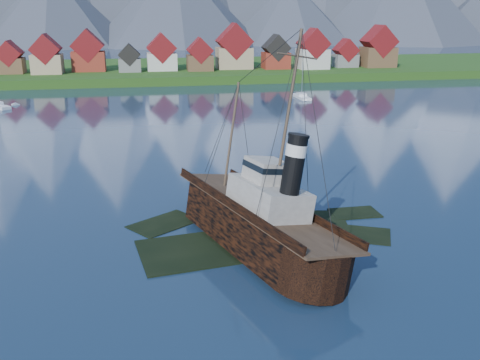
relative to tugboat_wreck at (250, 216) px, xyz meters
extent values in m
plane|color=#172940|center=(-0.14, 1.14, -3.08)|extent=(1400.00, 1400.00, 0.00)
cube|color=black|center=(-3.14, -0.86, -3.40)|extent=(19.08, 11.42, 1.00)
cube|color=black|center=(5.86, 5.14, -3.46)|extent=(15.15, 9.76, 1.00)
cube|color=black|center=(1.86, 10.14, -3.36)|extent=(11.45, 9.06, 1.00)
cube|color=black|center=(11.86, 0.14, -3.50)|extent=(10.27, 8.34, 1.00)
cube|color=black|center=(-9.14, 7.14, -3.48)|extent=(9.42, 8.68, 1.00)
cube|color=black|center=(14.86, 6.14, -3.43)|extent=(6.00, 4.00, 1.00)
cube|color=#1B4413|center=(-0.14, 171.14, -3.08)|extent=(600.00, 80.00, 3.20)
cube|color=#3F3D38|center=(-0.14, 133.14, -3.08)|extent=(600.00, 2.50, 2.00)
cube|color=brown|center=(-56.14, 154.14, 2.67)|extent=(9.00, 8.00, 5.50)
cube|color=maroon|center=(-56.14, 154.14, 7.04)|extent=(9.16, 8.16, 9.16)
cube|color=tan|center=(-43.14, 151.14, 3.32)|extent=(10.50, 9.00, 6.80)
cube|color=maroon|center=(-43.14, 151.14, 8.61)|extent=(10.69, 9.18, 10.69)
cube|color=maroon|center=(-29.14, 157.14, 3.52)|extent=(12.00, 8.50, 7.20)
cube|color=maroon|center=(-29.14, 157.14, 9.28)|extent=(12.22, 8.67, 12.22)
cube|color=slate|center=(-14.14, 152.14, 2.32)|extent=(8.00, 7.00, 4.80)
cube|color=black|center=(-14.14, 152.14, 6.16)|extent=(8.15, 7.14, 8.15)
cube|color=beige|center=(-2.14, 155.14, 3.12)|extent=(11.00, 9.50, 6.40)
cube|color=maroon|center=(-2.14, 155.14, 8.30)|extent=(11.20, 9.69, 11.20)
cube|color=brown|center=(11.86, 151.14, 2.82)|extent=(9.50, 8.00, 5.80)
cube|color=maroon|center=(11.86, 151.14, 7.43)|extent=(9.67, 8.16, 9.67)
cube|color=tan|center=(25.86, 156.14, 3.92)|extent=(13.50, 10.00, 8.00)
cube|color=maroon|center=(25.86, 156.14, 10.35)|extent=(13.75, 10.20, 13.75)
cube|color=maroon|center=(41.86, 153.14, 3.02)|extent=(10.00, 8.50, 6.20)
cube|color=black|center=(41.86, 153.14, 7.92)|extent=(10.18, 8.67, 10.18)
cube|color=beige|center=(55.86, 150.14, 3.67)|extent=(11.50, 9.00, 7.50)
cube|color=maroon|center=(55.86, 150.14, 9.49)|extent=(11.71, 9.18, 11.71)
cube|color=slate|center=(70.86, 154.14, 2.42)|extent=(9.00, 7.50, 5.00)
cube|color=maroon|center=(70.86, 154.14, 6.54)|extent=(9.16, 7.65, 9.16)
cube|color=brown|center=(83.86, 152.14, 3.82)|extent=(12.50, 10.00, 7.80)
cube|color=maroon|center=(83.86, 152.14, 9.97)|extent=(12.73, 10.20, 12.73)
cone|color=#2D333D|center=(-70.14, 375.14, 23.92)|extent=(120.00, 120.00, 58.00)
cone|color=#2D333D|center=(19.86, 370.14, 27.92)|extent=(136.00, 136.00, 66.00)
cone|color=#2D333D|center=(109.86, 374.14, 19.92)|extent=(110.00, 110.00, 50.00)
cube|color=black|center=(0.00, -1.54, -0.77)|extent=(7.19, 20.70, 4.31)
cone|color=black|center=(0.00, 11.89, -0.77)|extent=(7.19, 7.19, 7.19)
cylinder|color=black|center=(0.00, -11.89, -0.77)|extent=(7.19, 7.19, 4.31)
cube|color=#4C3826|center=(0.00, -1.54, 1.49)|extent=(7.04, 27.31, 0.26)
cube|color=black|center=(-3.45, -1.54, 1.95)|extent=(0.21, 26.44, 0.92)
cube|color=black|center=(3.45, -1.54, 1.95)|extent=(0.21, 26.44, 0.92)
cube|color=#ADA89E|center=(0.00, -3.08, 3.03)|extent=(5.34, 8.73, 3.08)
cube|color=#ADA89E|center=(0.00, -2.05, 5.69)|extent=(3.70, 4.11, 2.26)
cylinder|color=black|center=(0.00, -6.47, 7.44)|extent=(1.95, 1.95, 5.75)
cylinder|color=silver|center=(0.00, -6.47, 8.88)|extent=(2.05, 2.05, 1.13)
cylinder|color=#473828|center=(0.00, 6.67, 7.75)|extent=(0.29, 0.29, 12.32)
cylinder|color=#473828|center=(0.00, -4.11, 13.50)|extent=(0.33, 0.33, 13.35)
cube|color=white|center=(35.68, 97.74, -2.97)|extent=(2.90, 10.69, 1.28)
cube|color=white|center=(35.68, 97.74, -1.96)|extent=(2.41, 3.03, 0.74)
cylinder|color=gray|center=(35.68, 97.74, 3.19)|extent=(0.15, 0.15, 11.05)
camera|label=1|loc=(-11.18, -53.45, 21.46)|focal=40.00mm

